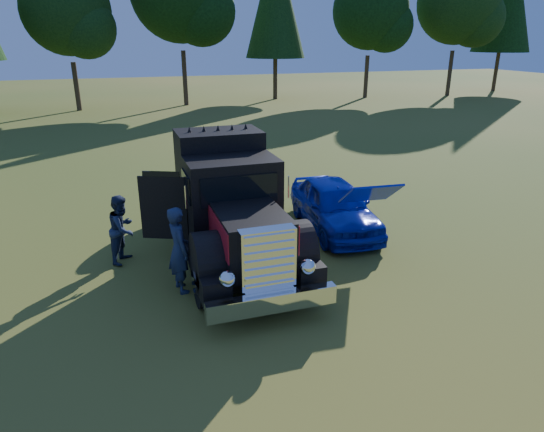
{
  "coord_description": "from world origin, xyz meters",
  "views": [
    {
      "loc": [
        -1.89,
        -9.55,
        5.16
      ],
      "look_at": [
        1.32,
        0.15,
        1.36
      ],
      "focal_mm": 32.0,
      "sensor_mm": 36.0,
      "label": 1
    }
  ],
  "objects_px": {
    "diamond_t_truck": "(228,208)",
    "spectator_near": "(179,250)",
    "hotrod_coupe": "(335,205)",
    "spectator_far": "(123,229)"
  },
  "relations": [
    {
      "from": "hotrod_coupe",
      "to": "spectator_far",
      "type": "height_order",
      "value": "hotrod_coupe"
    },
    {
      "from": "diamond_t_truck",
      "to": "spectator_far",
      "type": "relative_size",
      "value": 4.28
    },
    {
      "from": "diamond_t_truck",
      "to": "spectator_far",
      "type": "xyz_separation_m",
      "value": [
        -2.47,
        0.59,
        -0.44
      ]
    },
    {
      "from": "hotrod_coupe",
      "to": "spectator_near",
      "type": "xyz_separation_m",
      "value": [
        -4.64,
        -2.19,
        0.24
      ]
    },
    {
      "from": "diamond_t_truck",
      "to": "hotrod_coupe",
      "type": "relative_size",
      "value": 1.65
    },
    {
      "from": "diamond_t_truck",
      "to": "hotrod_coupe",
      "type": "height_order",
      "value": "diamond_t_truck"
    },
    {
      "from": "spectator_far",
      "to": "diamond_t_truck",
      "type": "bearing_deg",
      "value": -74.58
    },
    {
      "from": "diamond_t_truck",
      "to": "spectator_near",
      "type": "bearing_deg",
      "value": -136.85
    },
    {
      "from": "spectator_near",
      "to": "spectator_far",
      "type": "distance_m",
      "value": 2.18
    },
    {
      "from": "spectator_near",
      "to": "spectator_far",
      "type": "height_order",
      "value": "spectator_near"
    }
  ]
}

